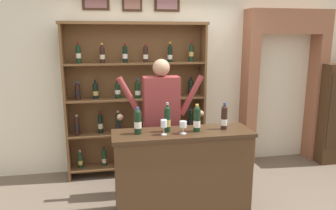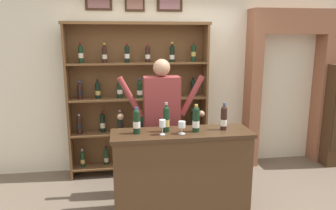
# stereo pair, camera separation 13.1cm
# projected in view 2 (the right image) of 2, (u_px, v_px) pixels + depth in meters

# --- Properties ---
(back_wall) EXTENTS (12.00, 0.19, 3.27)m
(back_wall) POSITION_uv_depth(u_px,v_px,m) (158.00, 62.00, 4.92)
(back_wall) COLOR beige
(back_wall) RESTS_ON ground
(wine_shelf) EXTENTS (2.03, 0.31, 2.21)m
(wine_shelf) POSITION_uv_depth(u_px,v_px,m) (138.00, 97.00, 4.69)
(wine_shelf) COLOR brown
(wine_shelf) RESTS_ON ground
(archway_doorway) EXTENTS (1.35, 0.45, 2.42)m
(archway_doorway) POSITION_uv_depth(u_px,v_px,m) (286.00, 77.00, 5.14)
(archway_doorway) COLOR #935B42
(archway_doorway) RESTS_ON ground
(tasting_counter) EXTENTS (1.57, 0.49, 0.99)m
(tasting_counter) POSITION_uv_depth(u_px,v_px,m) (181.00, 173.00, 3.69)
(tasting_counter) COLOR #4C331E
(tasting_counter) RESTS_ON ground
(shopkeeper) EXTENTS (1.10, 0.22, 1.76)m
(shopkeeper) POSITION_uv_depth(u_px,v_px,m) (162.00, 112.00, 4.02)
(shopkeeper) COLOR #2D3347
(shopkeeper) RESTS_ON ground
(tasting_bottle_vin_santo) EXTENTS (0.08, 0.08, 0.29)m
(tasting_bottle_vin_santo) POSITION_uv_depth(u_px,v_px,m) (137.00, 121.00, 3.49)
(tasting_bottle_vin_santo) COLOR black
(tasting_bottle_vin_santo) RESTS_ON tasting_counter
(tasting_bottle_chianti) EXTENTS (0.07, 0.07, 0.33)m
(tasting_bottle_chianti) POSITION_uv_depth(u_px,v_px,m) (166.00, 119.00, 3.56)
(tasting_bottle_chianti) COLOR black
(tasting_bottle_chianti) RESTS_ON tasting_counter
(tasting_bottle_rosso) EXTENTS (0.08, 0.08, 0.31)m
(tasting_bottle_rosso) POSITION_uv_depth(u_px,v_px,m) (196.00, 119.00, 3.56)
(tasting_bottle_rosso) COLOR black
(tasting_bottle_rosso) RESTS_ON tasting_counter
(tasting_bottle_riserva) EXTENTS (0.07, 0.07, 0.31)m
(tasting_bottle_riserva) POSITION_uv_depth(u_px,v_px,m) (224.00, 118.00, 3.63)
(tasting_bottle_riserva) COLOR black
(tasting_bottle_riserva) RESTS_ON tasting_counter
(wine_glass_right) EXTENTS (0.07, 0.07, 0.17)m
(wine_glass_right) POSITION_uv_depth(u_px,v_px,m) (162.00, 124.00, 3.45)
(wine_glass_right) COLOR silver
(wine_glass_right) RESTS_ON tasting_counter
(wine_glass_spare) EXTENTS (0.08, 0.08, 0.14)m
(wine_glass_spare) POSITION_uv_depth(u_px,v_px,m) (182.00, 125.00, 3.49)
(wine_glass_spare) COLOR silver
(wine_glass_spare) RESTS_ON tasting_counter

